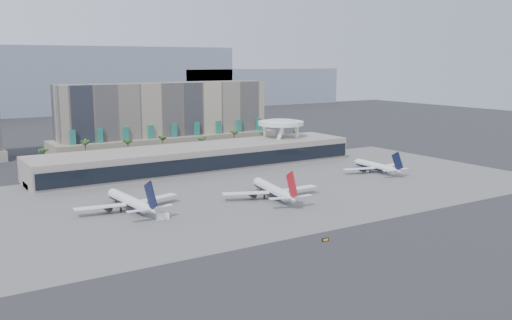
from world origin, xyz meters
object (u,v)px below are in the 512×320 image
airliner_centre (273,190)px  service_vehicle_b (284,196)px  airliner_right (376,166)px  taxiway_sign (325,240)px  airliner_left (130,201)px  service_vehicle_a (163,216)px

airliner_centre → service_vehicle_b: bearing=-14.7°
airliner_right → taxiway_sign: airliner_right is taller
airliner_left → airliner_right: size_ratio=1.14×
airliner_centre → service_vehicle_a: (-49.92, -4.78, -2.66)m
airliner_centre → taxiway_sign: 57.42m
airliner_left → taxiway_sign: 77.66m
airliner_centre → taxiway_sign: (-17.11, -54.72, -3.20)m
airliner_right → service_vehicle_a: (-124.04, -22.80, -2.14)m
airliner_left → taxiway_sign: bearing=-64.8°
taxiway_sign → airliner_right: bearing=42.1°
airliner_right → taxiway_sign: bearing=-137.8°
taxiway_sign → airliner_centre: bearing=76.2°
airliner_left → taxiway_sign: airliner_left is taller
service_vehicle_a → airliner_centre: bearing=12.8°
airliner_left → airliner_right: 129.78m
taxiway_sign → airliner_left: bearing=123.2°
airliner_centre → service_vehicle_b: (4.08, -1.91, -2.83)m
airliner_left → service_vehicle_b: size_ratio=12.04×
airliner_left → airliner_right: (129.67, 5.33, -0.47)m
airliner_centre → taxiway_sign: bearing=-97.0°
service_vehicle_a → taxiway_sign: bearing=-49.4°
airliner_centre → airliner_left: bearing=177.5°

